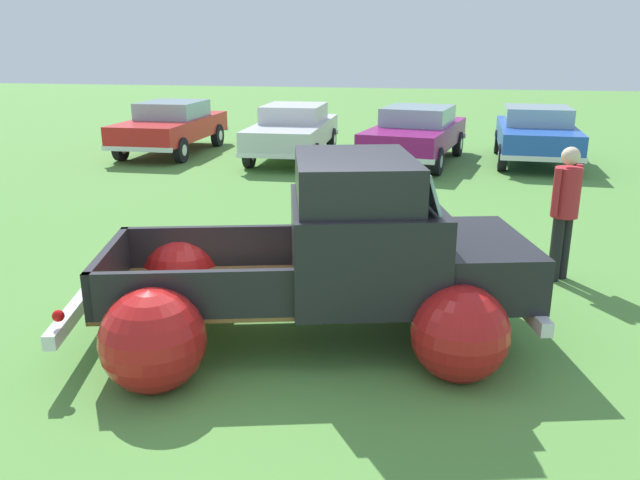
% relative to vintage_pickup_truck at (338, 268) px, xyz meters
% --- Properties ---
extents(ground_plane, '(80.00, 80.00, 0.00)m').
position_rel_vintage_pickup_truck_xyz_m(ground_plane, '(-0.38, -0.10, -0.76)').
color(ground_plane, '#548C3D').
extents(vintage_pickup_truck, '(4.95, 3.61, 1.96)m').
position_rel_vintage_pickup_truck_xyz_m(vintage_pickup_truck, '(0.00, 0.00, 0.00)').
color(vintage_pickup_truck, black).
rests_on(vintage_pickup_truck, ground).
extents(show_car_0, '(1.95, 4.51, 1.43)m').
position_rel_vintage_pickup_truck_xyz_m(show_car_0, '(-6.63, 10.80, 0.03)').
color(show_car_0, black).
rests_on(show_car_0, ground).
extents(show_car_1, '(1.96, 4.61, 1.43)m').
position_rel_vintage_pickup_truck_xyz_m(show_car_1, '(-3.02, 10.54, 0.03)').
color(show_car_1, black).
rests_on(show_car_1, ground).
extents(show_car_2, '(2.67, 4.86, 1.43)m').
position_rel_vintage_pickup_truck_xyz_m(show_car_2, '(0.26, 10.60, 0.03)').
color(show_car_2, black).
rests_on(show_car_2, ground).
extents(show_car_3, '(2.04, 4.33, 1.43)m').
position_rel_vintage_pickup_truck_xyz_m(show_car_3, '(3.32, 11.20, 0.03)').
color(show_car_3, black).
rests_on(show_car_3, ground).
extents(spectator_0, '(0.48, 0.48, 1.75)m').
position_rel_vintage_pickup_truck_xyz_m(spectator_0, '(2.57, 2.23, 0.25)').
color(spectator_0, black).
rests_on(spectator_0, ground).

